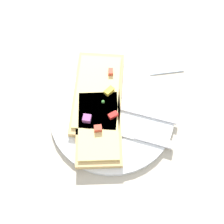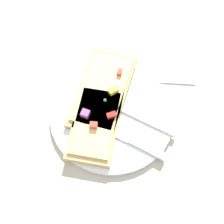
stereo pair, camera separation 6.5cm
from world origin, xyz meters
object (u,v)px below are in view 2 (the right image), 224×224
at_px(napkin, 175,58).
at_px(knife, 126,137).
at_px(fork, 124,110).
at_px(pizza_slice_corner, 95,124).
at_px(plate, 112,116).
at_px(pizza_slice_main, 103,91).

bearing_deg(napkin, knife, -26.10).
height_order(fork, napkin, fork).
bearing_deg(pizza_slice_corner, plate, -41.39).
height_order(plate, napkin, plate).
xyz_separation_m(fork, napkin, (-0.15, 0.11, -0.01)).
bearing_deg(fork, pizza_slice_main, -15.83).
bearing_deg(pizza_slice_main, knife, 40.27).
distance_m(fork, pizza_slice_main, 0.06).
xyz_separation_m(fork, pizza_slice_main, (-0.04, -0.05, 0.01)).
relative_size(fork, knife, 1.04).
xyz_separation_m(knife, pizza_slice_corner, (-0.02, -0.06, 0.01)).
relative_size(pizza_slice_main, napkin, 1.55).
relative_size(plate, pizza_slice_main, 1.17).
distance_m(plate, fork, 0.03).
relative_size(plate, pizza_slice_corner, 1.45).
relative_size(knife, pizza_slice_corner, 1.07).
distance_m(fork, knife, 0.06).
xyz_separation_m(plate, napkin, (-0.17, 0.14, -0.00)).
relative_size(pizza_slice_main, pizza_slice_corner, 1.24).
distance_m(pizza_slice_main, pizza_slice_corner, 0.08).
bearing_deg(plate, napkin, 140.13).
height_order(plate, pizza_slice_corner, pizza_slice_corner).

